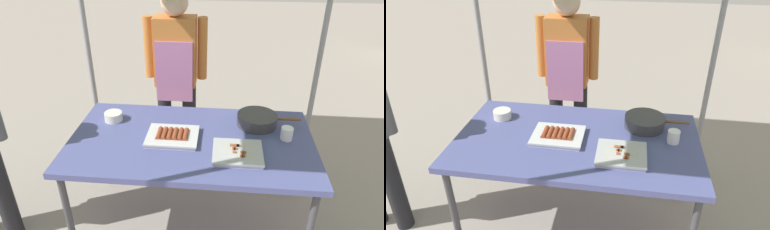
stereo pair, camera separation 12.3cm
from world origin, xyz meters
The scene contains 8 objects.
ground_plane centered at (0.00, 0.00, 0.00)m, with size 18.00×18.00×0.00m, color gray.
stall_table centered at (0.00, 0.00, 0.70)m, with size 1.60×0.90×0.75m.
tray_grilled_sausages centered at (-0.12, -0.01, 0.77)m, with size 0.34×0.27×0.05m.
tray_meat_skewers centered at (0.30, -0.16, 0.77)m, with size 0.30×0.28×0.04m.
cooking_wok centered at (0.44, 0.22, 0.79)m, with size 0.44×0.28×0.08m.
condiment_bowl centered at (-0.58, 0.19, 0.78)m, with size 0.13×0.13×0.06m, color silver.
drink_cup_near_edge centered at (0.62, 0.05, 0.79)m, with size 0.08×0.08×0.09m, color white.
vendor_woman centered at (-0.21, 0.79, 0.93)m, with size 0.52×0.23×1.58m.
Camera 2 is at (0.31, -1.90, 1.98)m, focal length 32.29 mm.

